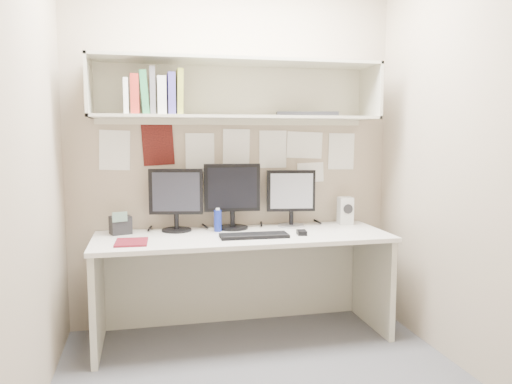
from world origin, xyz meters
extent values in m
cube|color=#4C4C51|center=(0.00, 0.00, 0.00)|extent=(2.40, 2.00, 0.01)
cube|color=tan|center=(0.00, 1.00, 1.30)|extent=(2.40, 0.02, 2.60)
cube|color=tan|center=(0.00, -1.00, 1.30)|extent=(2.40, 0.02, 2.60)
cube|color=tan|center=(-1.20, 0.00, 1.30)|extent=(0.02, 2.00, 2.60)
cube|color=tan|center=(1.20, 0.00, 1.30)|extent=(0.02, 2.00, 2.60)
cube|color=silver|center=(0.00, 0.64, 0.71)|extent=(2.00, 0.70, 0.03)
cube|color=beige|center=(0.00, 0.97, 0.35)|extent=(1.96, 0.02, 0.70)
cube|color=beige|center=(0.00, 0.81, 1.53)|extent=(2.00, 0.38, 0.02)
cube|color=beige|center=(0.00, 0.81, 1.91)|extent=(2.00, 0.38, 0.02)
cube|color=beige|center=(0.00, 0.99, 1.72)|extent=(2.00, 0.02, 0.40)
cube|color=beige|center=(-0.99, 0.81, 1.72)|extent=(0.02, 0.38, 0.40)
cube|color=beige|center=(0.99, 0.81, 1.72)|extent=(0.02, 0.38, 0.40)
cylinder|color=black|center=(-0.44, 0.86, 0.74)|extent=(0.21, 0.21, 0.02)
cylinder|color=black|center=(-0.44, 0.86, 0.80)|extent=(0.03, 0.03, 0.10)
cube|color=black|center=(-0.44, 0.87, 1.01)|extent=(0.38, 0.11, 0.32)
cube|color=black|center=(-0.44, 0.85, 1.01)|extent=(0.33, 0.07, 0.27)
cylinder|color=black|center=(-0.03, 0.86, 0.74)|extent=(0.22, 0.22, 0.02)
cylinder|color=black|center=(-0.03, 0.86, 0.80)|extent=(0.04, 0.04, 0.11)
cube|color=black|center=(-0.03, 0.87, 1.03)|extent=(0.41, 0.07, 0.34)
cube|color=black|center=(-0.03, 0.85, 1.03)|extent=(0.35, 0.03, 0.29)
cylinder|color=#A5A5AA|center=(0.41, 0.86, 0.74)|extent=(0.20, 0.20, 0.01)
cylinder|color=black|center=(0.41, 0.86, 0.79)|extent=(0.03, 0.03, 0.10)
cube|color=black|center=(0.41, 0.87, 1.00)|extent=(0.36, 0.09, 0.31)
cube|color=silver|center=(0.41, 0.85, 1.00)|extent=(0.31, 0.05, 0.26)
cube|color=black|center=(0.05, 0.53, 0.74)|extent=(0.46, 0.17, 0.02)
cube|color=black|center=(0.39, 0.54, 0.74)|extent=(0.07, 0.11, 0.03)
cube|color=#B4B5B0|center=(0.84, 0.86, 0.83)|extent=(0.11, 0.11, 0.21)
cylinder|color=black|center=(0.84, 0.81, 0.85)|extent=(0.07, 0.01, 0.07)
cylinder|color=navy|center=(-0.15, 0.78, 0.81)|extent=(0.05, 0.05, 0.15)
cylinder|color=white|center=(-0.15, 0.78, 0.89)|extent=(0.03, 0.03, 0.02)
cube|color=#5A0F1A|center=(-0.74, 0.51, 0.74)|extent=(0.21, 0.25, 0.01)
cube|color=black|center=(-0.82, 0.84, 0.79)|extent=(0.16, 0.15, 0.12)
cube|color=#4C6659|center=(-0.82, 0.78, 0.86)|extent=(0.10, 0.04, 0.07)
cube|color=white|center=(-0.75, 0.75, 1.65)|extent=(0.03, 0.19, 0.23)
cube|color=red|center=(-0.70, 0.75, 1.67)|extent=(0.05, 0.19, 0.25)
cube|color=#297C48|center=(-0.64, 0.75, 1.68)|extent=(0.04, 0.19, 0.28)
cube|color=#58575D|center=(-0.59, 0.75, 1.69)|extent=(0.03, 0.19, 0.31)
cube|color=silver|center=(-0.53, 0.75, 1.66)|extent=(0.06, 0.19, 0.25)
cube|color=#42398E|center=(-0.46, 0.75, 1.68)|extent=(0.05, 0.19, 0.27)
cube|color=olive|center=(-0.41, 0.75, 1.69)|extent=(0.04, 0.19, 0.30)
cube|color=black|center=(0.50, 0.79, 1.56)|extent=(0.46, 0.26, 0.03)
camera|label=1|loc=(-0.65, -2.65, 1.40)|focal=35.00mm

